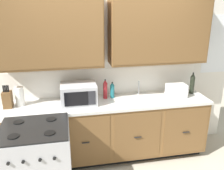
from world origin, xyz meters
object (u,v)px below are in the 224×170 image
stove_range (38,164)px  paper_towel_roll (20,96)px  bottle_teal (112,90)px  microwave (79,94)px  knife_block (8,99)px  bottle_dark (192,83)px  bottle_red (105,89)px  toaster (176,91)px

stove_range → paper_towel_roll: paper_towel_roll is taller
stove_range → paper_towel_roll: bearing=108.9°
paper_towel_roll → bottle_teal: bearing=2.0°
microwave → knife_block: 0.93m
bottle_dark → bottle_red: bottle_dark is taller
microwave → knife_block: size_ratio=1.55×
toaster → bottle_red: 1.04m
bottle_red → paper_towel_roll: bearing=-178.3°
paper_towel_roll → bottle_teal: 1.27m
bottle_dark → bottle_teal: 1.23m
toaster → knife_block: size_ratio=0.90×
paper_towel_roll → bottle_dark: bottle_dark is taller
toaster → bottle_red: bottle_red is taller
toaster → bottle_dark: bearing=17.2°
bottle_teal → stove_range: bearing=-143.5°
bottle_red → stove_range: bearing=-140.8°
knife_block → toaster: bearing=-1.8°
stove_range → bottle_red: bottle_red is taller
bottle_dark → bottle_teal: bearing=177.3°
paper_towel_roll → bottle_teal: (1.27, 0.04, -0.02)m
paper_towel_roll → bottle_teal: size_ratio=1.10×
microwave → knife_block: (-0.93, 0.05, -0.02)m
knife_block → bottle_teal: bearing=3.1°
bottle_teal → microwave: bearing=-165.7°
stove_range → toaster: size_ratio=3.39×
knife_block → paper_towel_roll: knife_block is taller
paper_towel_roll → bottle_red: (1.17, 0.04, 0.01)m
microwave → paper_towel_roll: bearing=174.0°
toaster → knife_block: (-2.35, 0.07, 0.02)m
stove_range → paper_towel_roll: size_ratio=3.65×
knife_block → paper_towel_roll: bearing=12.7°
microwave → toaster: size_ratio=1.71×
bottle_red → bottle_dark: bearing=-2.1°
bottle_dark → microwave: bearing=-177.7°
stove_range → microwave: bearing=49.9°
microwave → bottle_red: bearing=16.7°
bottle_teal → knife_block: bearing=-176.9°
toaster → bottle_dark: size_ratio=0.85×
microwave → bottle_dark: size_ratio=1.46×
bottle_dark → bottle_red: 1.33m
knife_block → bottle_dark: bottle_dark is taller
toaster → paper_towel_roll: (-2.20, 0.11, 0.03)m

